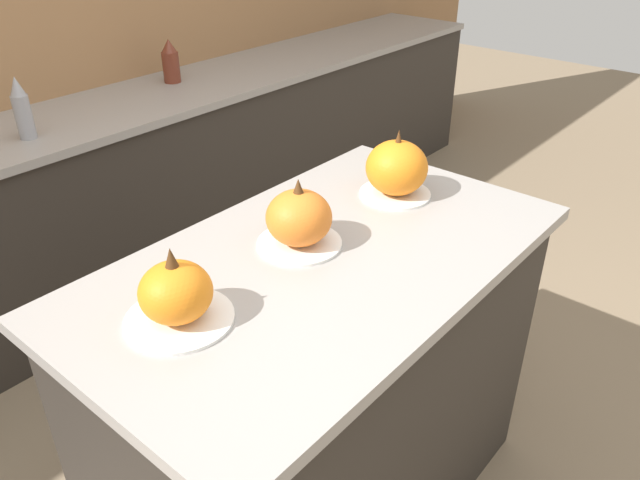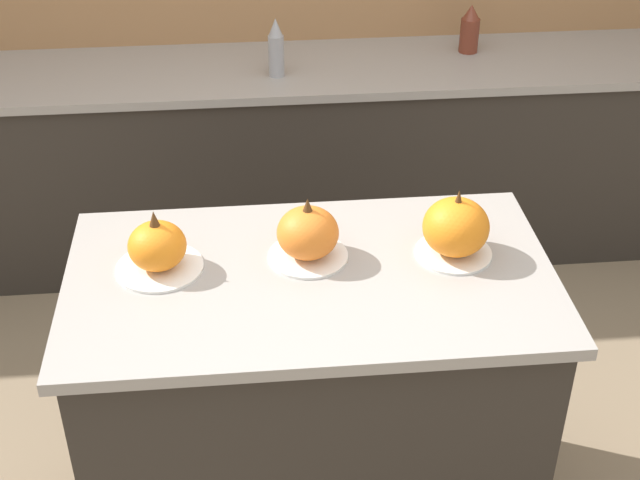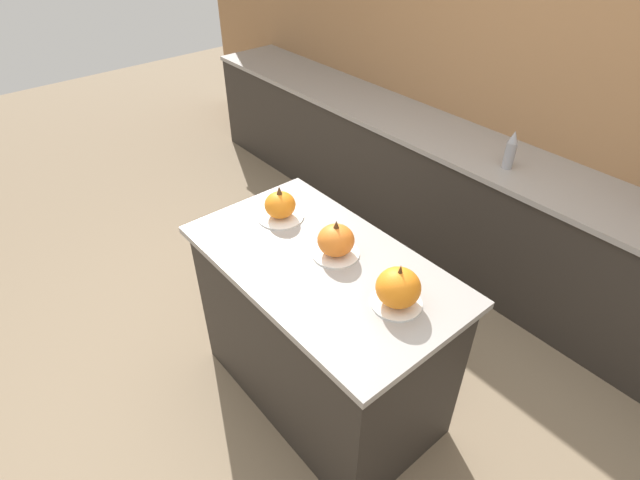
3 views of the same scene
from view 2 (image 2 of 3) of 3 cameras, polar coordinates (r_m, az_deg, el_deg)
The scene contains 7 objects.
kitchen_island at distance 2.67m, azimuth -0.55°, elevation -10.43°, with size 1.31×0.74×0.94m.
back_counter at distance 3.95m, azimuth -2.54°, elevation 5.04°, with size 6.00×0.60×0.89m.
pumpkin_cake_left at distance 2.39m, azimuth -10.36°, elevation -0.52°, with size 0.23×0.23×0.18m.
pumpkin_cake_center at distance 2.39m, azimuth -0.73°, elevation 0.35°, with size 0.22×0.22×0.19m.
pumpkin_cake_right at distance 2.43m, azimuth 8.68°, elevation 0.73°, with size 0.21×0.21×0.20m.
bottle_tall at distance 3.64m, azimuth -2.83°, elevation 12.14°, with size 0.06×0.06×0.24m.
bottle_short at distance 3.94m, azimuth 9.57°, elevation 13.15°, with size 0.08×0.08×0.21m.
Camera 2 is at (-0.16, -1.92, 2.32)m, focal length 50.00 mm.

